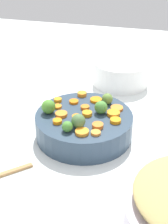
# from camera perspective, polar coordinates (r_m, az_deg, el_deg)

# --- Properties ---
(tabletop) EXTENTS (2.40, 2.40, 0.02)m
(tabletop) POSITION_cam_1_polar(r_m,az_deg,el_deg) (1.02, -2.17, -5.34)
(tabletop) COLOR silver
(tabletop) RESTS_ON ground
(serving_bowl_carrots) EXTENTS (0.29, 0.29, 0.07)m
(serving_bowl_carrots) POSITION_cam_1_polar(r_m,az_deg,el_deg) (1.01, -0.00, -2.29)
(serving_bowl_carrots) COLOR #2C3F51
(serving_bowl_carrots) RESTS_ON tabletop
(carrot_slice_0) EXTENTS (0.03, 0.03, 0.01)m
(carrot_slice_0) POSITION_cam_1_polar(r_m,az_deg,el_deg) (1.10, -0.34, 3.10)
(carrot_slice_0) COLOR orange
(carrot_slice_0) RESTS_ON serving_bowl_carrots
(carrot_slice_1) EXTENTS (0.05, 0.05, 0.01)m
(carrot_slice_1) POSITION_cam_1_polar(r_m,az_deg,el_deg) (1.06, 2.05, 2.08)
(carrot_slice_1) COLOR orange
(carrot_slice_1) RESTS_ON serving_bowl_carrots
(carrot_slice_2) EXTENTS (0.03, 0.03, 0.01)m
(carrot_slice_2) POSITION_cam_1_polar(r_m,az_deg,el_deg) (1.02, 0.18, 0.80)
(carrot_slice_2) COLOR orange
(carrot_slice_2) RESTS_ON serving_bowl_carrots
(carrot_slice_3) EXTENTS (0.05, 0.05, 0.01)m
(carrot_slice_3) POSITION_cam_1_polar(r_m,az_deg,el_deg) (0.91, -0.34, -3.44)
(carrot_slice_3) COLOR orange
(carrot_slice_3) RESTS_ON serving_bowl_carrots
(carrot_slice_4) EXTENTS (0.04, 0.04, 0.01)m
(carrot_slice_4) POSITION_cam_1_polar(r_m,az_deg,el_deg) (0.97, -1.28, -0.87)
(carrot_slice_4) COLOR orange
(carrot_slice_4) RESTS_ON serving_bowl_carrots
(carrot_slice_5) EXTENTS (0.04, 0.04, 0.01)m
(carrot_slice_5) POSITION_cam_1_polar(r_m,az_deg,el_deg) (0.99, 5.06, -0.24)
(carrot_slice_5) COLOR orange
(carrot_slice_5) RESTS_ON serving_bowl_carrots
(carrot_slice_6) EXTENTS (0.04, 0.04, 0.01)m
(carrot_slice_6) POSITION_cam_1_polar(r_m,az_deg,el_deg) (1.06, -4.50, 2.07)
(carrot_slice_6) COLOR orange
(carrot_slice_6) RESTS_ON serving_bowl_carrots
(carrot_slice_7) EXTENTS (0.03, 0.03, 0.01)m
(carrot_slice_7) POSITION_cam_1_polar(r_m,az_deg,el_deg) (1.03, -4.56, 0.94)
(carrot_slice_7) COLOR orange
(carrot_slice_7) RESTS_ON serving_bowl_carrots
(carrot_slice_8) EXTENTS (0.05, 0.05, 0.01)m
(carrot_slice_8) POSITION_cam_1_polar(r_m,az_deg,el_deg) (0.99, -3.91, -0.38)
(carrot_slice_8) COLOR orange
(carrot_slice_8) RESTS_ON serving_bowl_carrots
(carrot_slice_9) EXTENTS (0.04, 0.04, 0.01)m
(carrot_slice_9) POSITION_cam_1_polar(r_m,az_deg,el_deg) (0.93, 2.37, -2.35)
(carrot_slice_9) COLOR orange
(carrot_slice_9) RESTS_ON serving_bowl_carrots
(carrot_slice_10) EXTENTS (0.04, 0.04, 0.01)m
(carrot_slice_10) POSITION_cam_1_polar(r_m,az_deg,el_deg) (1.05, -1.76, 1.79)
(carrot_slice_10) COLOR orange
(carrot_slice_10) RESTS_ON serving_bowl_carrots
(carrot_slice_11) EXTENTS (0.04, 0.04, 0.01)m
(carrot_slice_11) POSITION_cam_1_polar(r_m,az_deg,el_deg) (0.95, -4.58, -1.61)
(carrot_slice_11) COLOR orange
(carrot_slice_11) RESTS_ON serving_bowl_carrots
(carrot_slice_12) EXTENTS (0.04, 0.04, 0.01)m
(carrot_slice_12) POSITION_cam_1_polar(r_m,az_deg,el_deg) (1.02, 5.63, 0.66)
(carrot_slice_12) COLOR orange
(carrot_slice_12) RESTS_ON serving_bowl_carrots
(carrot_slice_13) EXTENTS (0.04, 0.04, 0.01)m
(carrot_slice_13) POSITION_cam_1_polar(r_m,az_deg,el_deg) (0.91, 2.04, -3.57)
(carrot_slice_13) COLOR orange
(carrot_slice_13) RESTS_ON serving_bowl_carrots
(carrot_slice_14) EXTENTS (0.04, 0.04, 0.01)m
(carrot_slice_14) POSITION_cam_1_polar(r_m,az_deg,el_deg) (0.99, 0.54, -0.28)
(carrot_slice_14) COLOR orange
(carrot_slice_14) RESTS_ON serving_bowl_carrots
(carrot_slice_15) EXTENTS (0.04, 0.04, 0.01)m
(carrot_slice_15) POSITION_cam_1_polar(r_m,az_deg,el_deg) (0.96, 5.41, -1.47)
(carrot_slice_15) COLOR orange
(carrot_slice_15) RESTS_ON serving_bowl_carrots
(brussels_sprout_0) EXTENTS (0.03, 0.03, 0.03)m
(brussels_sprout_0) POSITION_cam_1_polar(r_m,az_deg,el_deg) (0.91, -2.88, -2.50)
(brussels_sprout_0) COLOR #478933
(brussels_sprout_0) RESTS_ON serving_bowl_carrots
(brussels_sprout_1) EXTENTS (0.04, 0.04, 0.04)m
(brussels_sprout_1) POSITION_cam_1_polar(r_m,az_deg,el_deg) (0.93, -0.98, -1.54)
(brussels_sprout_1) COLOR #4C713F
(brussels_sprout_1) RESTS_ON serving_bowl_carrots
(brussels_sprout_2) EXTENTS (0.03, 0.03, 0.03)m
(brussels_sprout_2) POSITION_cam_1_polar(r_m,az_deg,el_deg) (1.04, 4.00, 2.26)
(brussels_sprout_2) COLOR olive
(brussels_sprout_2) RESTS_ON serving_bowl_carrots
(brussels_sprout_3) EXTENTS (0.04, 0.04, 0.04)m
(brussels_sprout_3) POSITION_cam_1_polar(r_m,az_deg,el_deg) (1.00, -6.10, 0.90)
(brussels_sprout_3) COLOR #4A882C
(brussels_sprout_3) RESTS_ON serving_bowl_carrots
(brussels_sprout_4) EXTENTS (0.04, 0.04, 0.04)m
(brussels_sprout_4) POSITION_cam_1_polar(r_m,az_deg,el_deg) (0.99, 2.92, 0.81)
(brussels_sprout_4) COLOR #498936
(brussels_sprout_4) RESTS_ON serving_bowl_carrots
(casserole_dish) EXTENTS (0.22, 0.22, 0.09)m
(casserole_dish) POSITION_cam_1_polar(r_m,az_deg,el_deg) (1.34, 6.34, 6.68)
(casserole_dish) COLOR white
(casserole_dish) RESTS_ON tabletop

